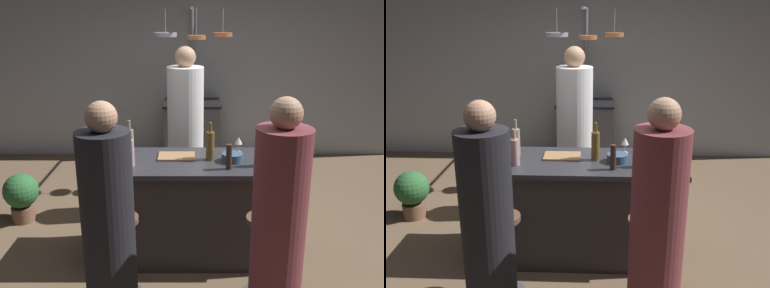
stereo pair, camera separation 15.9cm
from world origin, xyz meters
TOP-DOWN VIEW (x-y plane):
  - ground_plane at (0.00, 0.00)m, footprint 9.00×9.00m
  - back_wall at (0.00, 2.85)m, footprint 6.40×0.16m
  - kitchen_island at (0.00, 0.00)m, footprint 1.80×0.72m
  - stove_range at (0.00, 2.45)m, footprint 0.80×0.64m
  - chef at (-0.07, 0.88)m, footprint 0.38×0.38m
  - bar_stool_right at (0.53, -0.62)m, footprint 0.28×0.28m
  - guest_right at (0.55, -1.00)m, footprint 0.35×0.35m
  - bar_stool_left at (-0.52, -0.62)m, footprint 0.28×0.28m
  - guest_left at (-0.54, -0.98)m, footprint 0.34×0.34m
  - overhead_pot_rack at (-0.00, 1.96)m, footprint 0.89×1.36m
  - potted_plant at (-1.78, 0.62)m, footprint 0.36×0.36m
  - cutting_board at (-0.13, 0.08)m, footprint 0.32×0.22m
  - pepper_mill at (0.30, -0.21)m, footprint 0.05×0.05m
  - wine_bottle_amber at (0.15, 0.02)m, footprint 0.07×0.07m
  - wine_bottle_green at (0.59, -0.13)m, footprint 0.07×0.07m
  - wine_bottle_white at (-0.55, 0.13)m, footprint 0.07×0.07m
  - wine_bottle_rose at (-0.51, -0.14)m, footprint 0.07×0.07m
  - wine_glass_by_chef at (-0.68, -0.02)m, footprint 0.07×0.07m
  - wine_glass_near_right_guest at (0.42, 0.22)m, footprint 0.07×0.07m
  - mixing_bowl_ceramic at (0.76, -0.20)m, footprint 0.18×0.18m
  - mixing_bowl_blue at (0.34, -0.02)m, footprint 0.18×0.18m

SIDE VIEW (x-z plane):
  - ground_plane at x=0.00m, z-range 0.00..0.00m
  - potted_plant at x=-1.78m, z-range 0.04..0.56m
  - bar_stool_right at x=0.53m, z-range 0.04..0.72m
  - bar_stool_left at x=-0.52m, z-range 0.04..0.72m
  - stove_range at x=0.00m, z-range 0.00..0.89m
  - kitchen_island at x=0.00m, z-range 0.00..0.90m
  - guest_left at x=-0.54m, z-range -0.06..1.57m
  - guest_right at x=0.55m, z-range -0.06..1.60m
  - chef at x=-0.07m, z-range -0.06..1.72m
  - cutting_board at x=-0.13m, z-range 0.90..0.92m
  - mixing_bowl_ceramic at x=0.76m, z-range 0.90..0.96m
  - mixing_bowl_blue at x=0.34m, z-range 0.90..0.97m
  - pepper_mill at x=0.30m, z-range 0.90..1.11m
  - wine_glass_by_chef at x=-0.68m, z-range 0.93..1.08m
  - wine_glass_near_right_guest at x=0.42m, z-range 0.93..1.08m
  - wine_bottle_green at x=0.59m, z-range 0.86..1.16m
  - wine_bottle_rose at x=-0.51m, z-range 0.86..1.17m
  - wine_bottle_white at x=-0.55m, z-range 0.86..1.19m
  - wine_bottle_amber at x=0.15m, z-range 0.86..1.20m
  - back_wall at x=0.00m, z-range 0.00..2.60m
  - overhead_pot_rack at x=0.00m, z-range 0.57..2.73m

